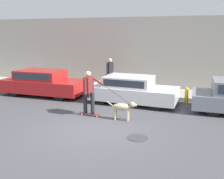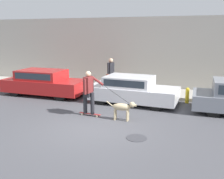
# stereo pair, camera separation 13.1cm
# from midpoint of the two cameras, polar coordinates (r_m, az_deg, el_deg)

# --- Properties ---
(ground_plane) EXTENTS (36.00, 36.00, 0.00)m
(ground_plane) POSITION_cam_midpoint_polar(r_m,az_deg,el_deg) (8.97, -3.25, -8.41)
(ground_plane) COLOR #47474C
(back_wall) EXTENTS (32.00, 0.30, 4.02)m
(back_wall) POSITION_cam_midpoint_polar(r_m,az_deg,el_deg) (15.07, 7.33, 7.79)
(back_wall) COLOR #ADA89E
(back_wall) RESTS_ON ground_plane
(sidewalk_curb) EXTENTS (30.00, 2.11, 0.16)m
(sidewalk_curb) POSITION_cam_midpoint_polar(r_m,az_deg,el_deg) (14.17, 6.00, -0.37)
(sidewalk_curb) COLOR #A39E93
(sidewalk_curb) RESTS_ON ground_plane
(parked_car_0) EXTENTS (4.27, 1.83, 1.30)m
(parked_car_0) POSITION_cam_midpoint_polar(r_m,az_deg,el_deg) (13.88, -14.29, 1.42)
(parked_car_0) COLOR black
(parked_car_0) RESTS_ON ground_plane
(parked_car_1) EXTENTS (4.10, 1.86, 1.25)m
(parked_car_1) POSITION_cam_midpoint_polar(r_m,az_deg,el_deg) (11.92, 4.60, -0.16)
(parked_car_1) COLOR black
(parked_car_1) RESTS_ON ground_plane
(dog) EXTENTS (1.14, 0.29, 0.73)m
(dog) POSITION_cam_midpoint_polar(r_m,az_deg,el_deg) (9.60, 2.78, -3.94)
(dog) COLOR tan
(dog) RESTS_ON ground_plane
(skateboarder) EXTENTS (2.17, 0.63, 1.75)m
(skateboarder) POSITION_cam_midpoint_polar(r_m,az_deg,el_deg) (10.03, -4.70, -0.26)
(skateboarder) COLOR beige
(skateboarder) RESTS_ON ground_plane
(pedestrian_with_bag) EXTENTS (0.29, 0.62, 1.68)m
(pedestrian_with_bag) POSITION_cam_midpoint_polar(r_m,az_deg,el_deg) (14.03, -0.02, 3.82)
(pedestrian_with_bag) COLOR #28282D
(pedestrian_with_bag) RESTS_ON sidewalk_curb
(manhole_cover) EXTENTS (0.63, 0.63, 0.01)m
(manhole_cover) POSITION_cam_midpoint_polar(r_m,az_deg,el_deg) (8.21, 5.83, -10.44)
(manhole_cover) COLOR #38383D
(manhole_cover) RESTS_ON ground_plane
(fire_hydrant) EXTENTS (0.18, 0.18, 0.73)m
(fire_hydrant) POSITION_cam_midpoint_polar(r_m,az_deg,el_deg) (12.45, 16.36, -1.14)
(fire_hydrant) COLOR gold
(fire_hydrant) RESTS_ON ground_plane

